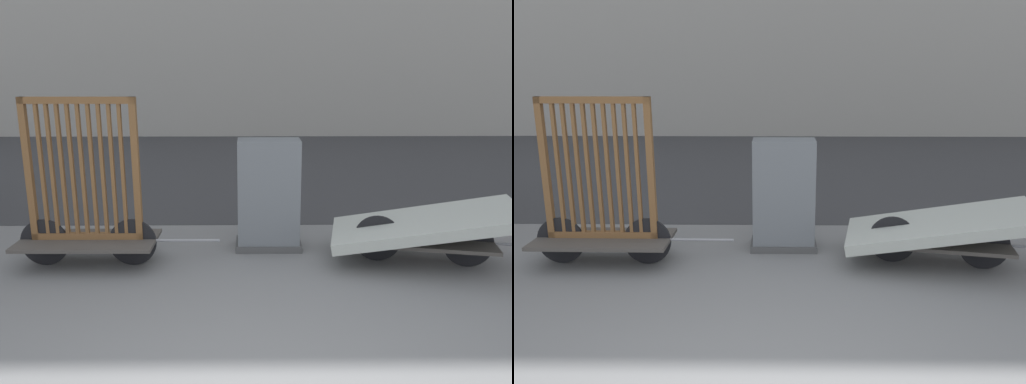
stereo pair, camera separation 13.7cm
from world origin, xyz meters
TOP-DOWN VIEW (x-y plane):
  - road_strip at (0.00, 8.67)m, footprint 56.00×8.98m
  - bike_cart_with_bedframe at (-1.84, 2.78)m, footprint 2.19×0.71m
  - bike_cart_with_mattress at (1.85, 2.78)m, footprint 2.49×1.40m
  - utility_cabinet at (0.16, 3.31)m, footprint 0.79×0.45m

SIDE VIEW (x-z plane):
  - road_strip at x=0.00m, z-range 0.00..0.01m
  - bike_cart_with_mattress at x=1.85m, z-range 0.07..0.78m
  - utility_cabinet at x=0.16m, z-range -0.04..1.28m
  - bike_cart_with_bedframe at x=-1.84m, z-range -0.29..1.55m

